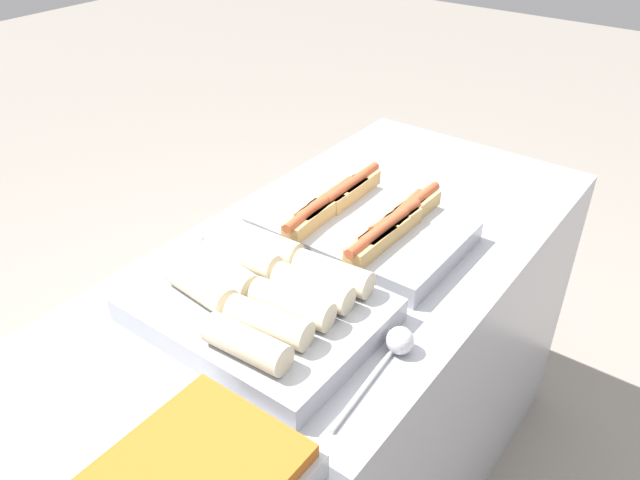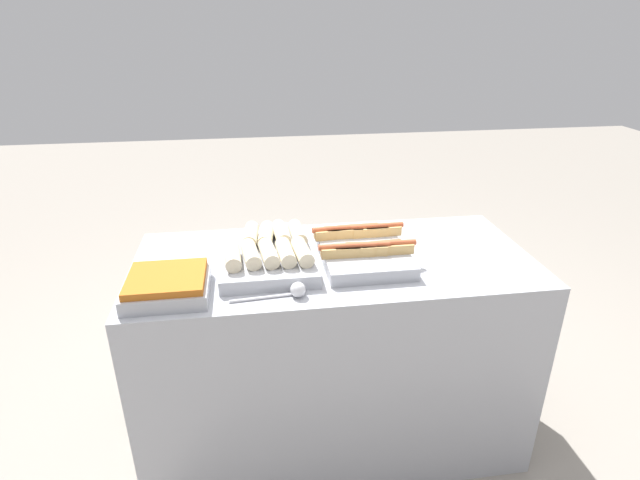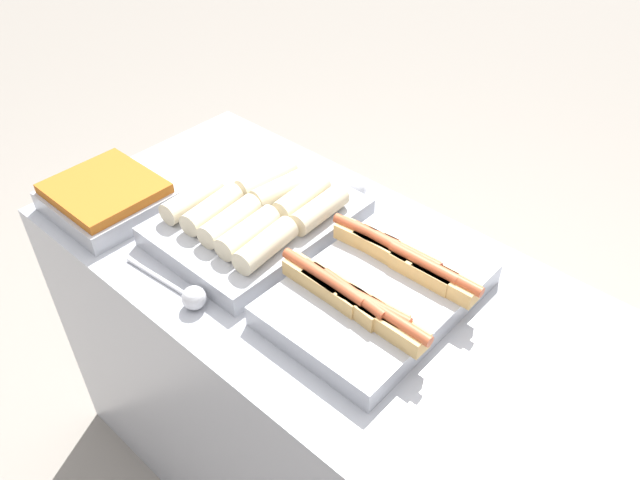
% 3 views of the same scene
% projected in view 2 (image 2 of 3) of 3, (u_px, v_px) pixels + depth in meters
% --- Properties ---
extents(ground_plane, '(12.00, 12.00, 0.00)m').
position_uv_depth(ground_plane, '(332.00, 429.00, 2.25)').
color(ground_plane, gray).
extents(counter, '(1.51, 0.69, 0.86)m').
position_uv_depth(counter, '(333.00, 351.00, 2.07)').
color(counter, '#A8AAB2').
rests_on(counter, ground_plane).
extents(tray_hotdogs, '(0.36, 0.45, 0.10)m').
position_uv_depth(tray_hotdogs, '(362.00, 247.00, 1.89)').
color(tray_hotdogs, '#A8AAB2').
rests_on(tray_hotdogs, counter).
extents(tray_wraps, '(0.34, 0.45, 0.10)m').
position_uv_depth(tray_wraps, '(269.00, 252.00, 1.84)').
color(tray_wraps, '#A8AAB2').
rests_on(tray_wraps, counter).
extents(tray_side_front, '(0.27, 0.25, 0.07)m').
position_uv_depth(tray_side_front, '(167.00, 285.00, 1.63)').
color(tray_side_front, '#A8AAB2').
rests_on(tray_side_front, counter).
extents(serving_spoon_near, '(0.25, 0.05, 0.05)m').
position_uv_depth(serving_spoon_near, '(293.00, 291.00, 1.63)').
color(serving_spoon_near, silver).
rests_on(serving_spoon_near, counter).
extents(serving_spoon_far, '(0.25, 0.05, 0.05)m').
position_uv_depth(serving_spoon_far, '(281.00, 229.00, 2.10)').
color(serving_spoon_far, silver).
rests_on(serving_spoon_far, counter).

